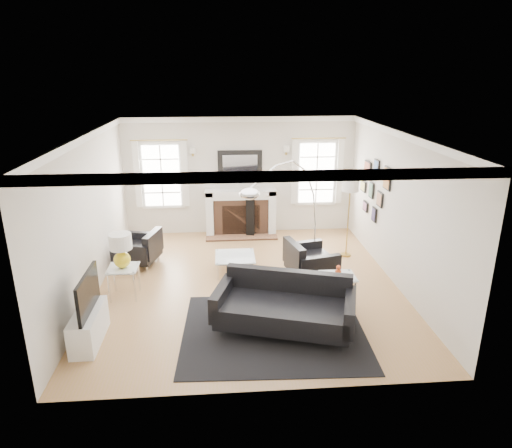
{
  "coord_description": "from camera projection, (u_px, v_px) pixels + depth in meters",
  "views": [
    {
      "loc": [
        -0.46,
        -7.72,
        3.82
      ],
      "look_at": [
        0.17,
        0.3,
        1.09
      ],
      "focal_mm": 32.0,
      "sensor_mm": 36.0,
      "label": 1
    }
  ],
  "objects": [
    {
      "name": "gourd_lamp",
      "position": [
        121.0,
        248.0,
        7.81
      ],
      "size": [
        0.39,
        0.39,
        0.62
      ],
      "color": "yellow",
      "rests_on": "side_table_left"
    },
    {
      "name": "fireplace",
      "position": [
        241.0,
        213.0,
        11.01
      ],
      "size": [
        1.7,
        0.69,
        1.11
      ],
      "color": "white",
      "rests_on": "floor"
    },
    {
      "name": "floor",
      "position": [
        248.0,
        285.0,
        8.55
      ],
      "size": [
        6.0,
        6.0,
        0.0
      ],
      "primitive_type": "plane",
      "color": "#A97E46",
      "rests_on": "ground"
    },
    {
      "name": "arc_floor_lamp",
      "position": [
        285.0,
        216.0,
        8.33
      ],
      "size": [
        1.68,
        1.56,
        2.38
      ],
      "color": "silver",
      "rests_on": "floor"
    },
    {
      "name": "orange_vase",
      "position": [
        338.0,
        270.0,
        7.44
      ],
      "size": [
        0.1,
        0.1,
        0.16
      ],
      "color": "#D0451A",
      "rests_on": "nesting_table"
    },
    {
      "name": "area_rug",
      "position": [
        274.0,
        331.0,
        7.01
      ],
      "size": [
        2.86,
        2.42,
        0.01
      ],
      "primitive_type": "cube",
      "rotation": [
        0.0,
        0.0,
        -0.04
      ],
      "color": "black",
      "rests_on": "floor"
    },
    {
      "name": "right_wall",
      "position": [
        398.0,
        210.0,
        8.31
      ],
      "size": [
        0.04,
        6.0,
        2.8
      ],
      "primitive_type": "cube",
      "color": "beige",
      "rests_on": "floor"
    },
    {
      "name": "stick_floor_lamp",
      "position": [
        350.0,
        189.0,
        9.41
      ],
      "size": [
        0.35,
        0.35,
        1.73
      ],
      "color": "#B08F3D",
      "rests_on": "floor"
    },
    {
      "name": "speaker_tower",
      "position": [
        251.0,
        217.0,
        10.91
      ],
      "size": [
        0.23,
        0.23,
        0.96
      ],
      "primitive_type": "cube",
      "rotation": [
        0.0,
        0.0,
        -0.22
      ],
      "color": "black",
      "rests_on": "floor"
    },
    {
      "name": "crown_molding",
      "position": [
        247.0,
        138.0,
        7.67
      ],
      "size": [
        5.5,
        6.0,
        0.12
      ],
      "primitive_type": "cube",
      "color": "white",
      "rests_on": "back_wall"
    },
    {
      "name": "coffee_table",
      "position": [
        235.0,
        257.0,
        8.99
      ],
      "size": [
        0.77,
        0.77,
        0.34
      ],
      "color": "silver",
      "rests_on": "floor"
    },
    {
      "name": "mantel_mirror",
      "position": [
        240.0,
        166.0,
        10.81
      ],
      "size": [
        1.05,
        0.07,
        0.75
      ],
      "color": "black",
      "rests_on": "back_wall"
    },
    {
      "name": "window_right",
      "position": [
        317.0,
        173.0,
        11.0
      ],
      "size": [
        1.24,
        0.15,
        1.62
      ],
      "color": "white",
      "rests_on": "back_wall"
    },
    {
      "name": "left_wall",
      "position": [
        89.0,
        217.0,
        7.89
      ],
      "size": [
        0.04,
        6.0,
        2.8
      ],
      "primitive_type": "cube",
      "color": "beige",
      "rests_on": "floor"
    },
    {
      "name": "gallery_wall",
      "position": [
        374.0,
        186.0,
        9.48
      ],
      "size": [
        0.04,
        1.73,
        1.29
      ],
      "color": "black",
      "rests_on": "right_wall"
    },
    {
      "name": "side_table_left",
      "position": [
        124.0,
        273.0,
        7.96
      ],
      "size": [
        0.51,
        0.51,
        0.56
      ],
      "color": "silver",
      "rests_on": "floor"
    },
    {
      "name": "armchair_right",
      "position": [
        308.0,
        261.0,
        8.73
      ],
      "size": [
        1.01,
        1.09,
        0.62
      ],
      "color": "black",
      "rests_on": "floor"
    },
    {
      "name": "nesting_table",
      "position": [
        337.0,
        282.0,
        7.51
      ],
      "size": [
        0.56,
        0.47,
        0.62
      ],
      "color": "silver",
      "rests_on": "floor"
    },
    {
      "name": "tv_unit",
      "position": [
        89.0,
        322.0,
        6.66
      ],
      "size": [
        0.35,
        1.0,
        1.09
      ],
      "color": "white",
      "rests_on": "floor"
    },
    {
      "name": "ceiling",
      "position": [
        247.0,
        134.0,
        7.65
      ],
      "size": [
        5.5,
        6.0,
        0.02
      ],
      "primitive_type": "cube",
      "color": "white",
      "rests_on": "back_wall"
    },
    {
      "name": "sofa",
      "position": [
        285.0,
        306.0,
        7.0
      ],
      "size": [
        2.29,
        1.53,
        0.69
      ],
      "color": "black",
      "rests_on": "floor"
    },
    {
      "name": "armchair_left",
      "position": [
        140.0,
        249.0,
        9.33
      ],
      "size": [
        0.98,
        1.05,
        0.6
      ],
      "color": "black",
      "rests_on": "floor"
    },
    {
      "name": "back_wall",
      "position": [
        240.0,
        176.0,
        10.93
      ],
      "size": [
        5.5,
        0.04,
        2.8
      ],
      "primitive_type": "cube",
      "color": "beige",
      "rests_on": "floor"
    },
    {
      "name": "window_left",
      "position": [
        162.0,
        176.0,
        10.72
      ],
      "size": [
        1.24,
        0.15,
        1.62
      ],
      "color": "white",
      "rests_on": "back_wall"
    },
    {
      "name": "front_wall",
      "position": [
        264.0,
        291.0,
        5.27
      ],
      "size": [
        5.5,
        0.04,
        2.8
      ],
      "primitive_type": "cube",
      "color": "beige",
      "rests_on": "floor"
    }
  ]
}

